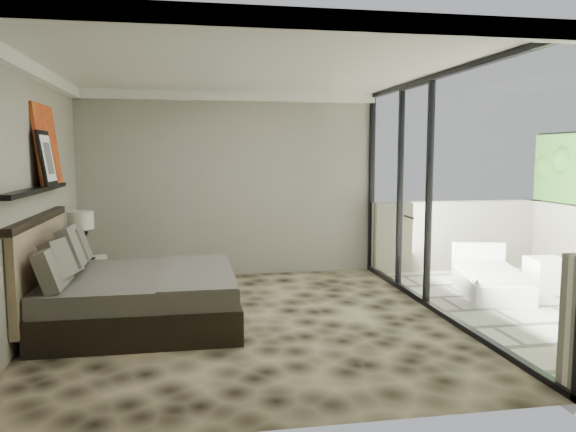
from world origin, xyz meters
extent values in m
plane|color=black|center=(0.00, 0.00, 0.00)|extent=(5.00, 5.00, 0.00)
cube|color=silver|center=(0.00, 0.00, 2.79)|extent=(4.50, 5.00, 0.02)
cube|color=gray|center=(0.00, 2.49, 1.40)|extent=(4.50, 0.02, 2.80)
cube|color=gray|center=(-2.24, 0.00, 1.40)|extent=(0.02, 5.00, 2.80)
cube|color=white|center=(2.25, 0.00, 1.40)|extent=(0.08, 5.00, 2.80)
cube|color=#B9B49E|center=(3.75, 0.00, -0.06)|extent=(3.00, 5.00, 0.12)
cube|color=black|center=(-2.18, 0.10, 1.50)|extent=(0.12, 2.20, 0.05)
cube|color=black|center=(-1.15, 0.15, 0.18)|extent=(2.04, 1.95, 0.35)
cube|color=#59524A|center=(-1.15, 0.15, 0.46)|extent=(1.98, 1.89, 0.21)
cube|color=#4F4B45|center=(-0.56, 0.15, 0.57)|extent=(0.78, 1.93, 0.03)
cube|color=#90785C|center=(-2.20, 0.15, 0.68)|extent=(0.08, 2.05, 0.97)
cube|color=black|center=(-1.98, 1.44, 0.25)|extent=(0.51, 0.51, 0.50)
cone|color=black|center=(-2.02, 1.49, 0.61)|extent=(0.19, 0.19, 0.17)
cone|color=black|center=(-2.02, 1.49, 0.78)|extent=(0.19, 0.19, 0.17)
cylinder|color=beige|center=(-2.02, 1.49, 1.02)|extent=(0.33, 0.33, 0.23)
cube|color=red|center=(-2.19, 0.65, 1.97)|extent=(0.13, 0.90, 0.90)
cube|color=black|center=(-2.14, 0.37, 1.82)|extent=(0.11, 0.50, 0.60)
cube|color=white|center=(4.16, 0.68, 0.23)|extent=(0.49, 0.49, 0.46)
cube|color=white|center=(3.35, 0.70, 0.13)|extent=(1.09, 1.62, 0.26)
cube|color=beige|center=(3.35, 0.70, 0.29)|extent=(1.03, 1.52, 0.07)
cube|color=white|center=(3.53, 1.37, 0.42)|extent=(0.74, 0.30, 0.32)
camera|label=1|loc=(-0.63, -6.10, 1.88)|focal=35.00mm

